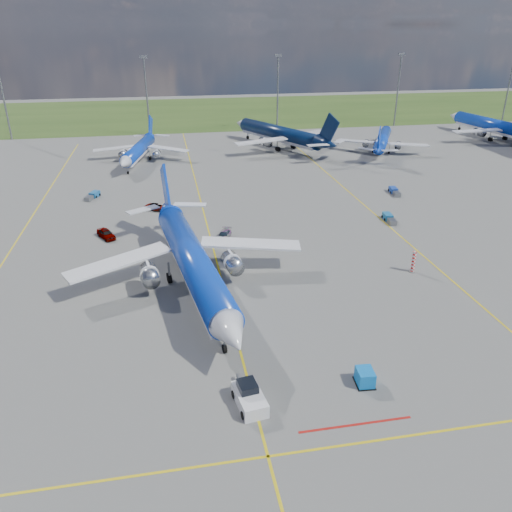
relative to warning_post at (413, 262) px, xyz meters
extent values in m
plane|color=#5A5A57|center=(-26.00, -8.00, -1.50)|extent=(400.00, 400.00, 0.00)
cube|color=#2D4719|center=(-26.00, 142.00, -1.50)|extent=(400.00, 80.00, 0.01)
cube|color=gold|center=(-26.00, 22.00, -1.49)|extent=(0.25, 160.00, 0.02)
cube|color=gold|center=(-26.00, -28.00, -1.49)|extent=(60.00, 0.25, 0.02)
cube|color=gold|center=(-56.00, 32.00, -1.49)|extent=(0.25, 120.00, 0.02)
cube|color=gold|center=(4.00, 32.00, -1.49)|extent=(0.25, 120.00, 0.02)
cube|color=#A5140F|center=(-18.00, -26.00, -1.49)|extent=(10.00, 0.25, 0.02)
cylinder|color=slate|center=(-76.00, 102.00, 9.50)|extent=(0.50, 0.50, 22.00)
cylinder|color=slate|center=(-36.00, 102.00, 9.50)|extent=(0.50, 0.50, 22.00)
cube|color=slate|center=(-36.00, 102.00, 20.80)|extent=(2.20, 0.50, 0.80)
cylinder|color=slate|center=(4.00, 102.00, 9.50)|extent=(0.50, 0.50, 22.00)
cube|color=slate|center=(4.00, 102.00, 20.80)|extent=(2.20, 0.50, 0.80)
cylinder|color=slate|center=(44.00, 102.00, 9.50)|extent=(0.50, 0.50, 22.00)
cube|color=slate|center=(44.00, 102.00, 20.80)|extent=(2.20, 0.50, 0.80)
cylinder|color=slate|center=(84.00, 102.00, 9.50)|extent=(0.50, 0.50, 22.00)
cylinder|color=red|center=(0.00, 0.00, 0.00)|extent=(0.50, 0.50, 3.00)
cube|color=silver|center=(-26.41, -22.00, -0.84)|extent=(2.81, 4.51, 1.31)
cube|color=black|center=(-26.50, -21.40, 0.06)|extent=(1.86, 2.03, 0.91)
cube|color=slate|center=(-26.80, -19.40, -0.95)|extent=(0.60, 2.43, 0.20)
cube|color=blue|center=(-15.28, -21.09, -0.74)|extent=(1.67, 2.02, 1.52)
imported|color=#999999|center=(-42.22, 19.87, -0.76)|extent=(3.57, 4.63, 1.47)
imported|color=#999999|center=(-34.31, 31.71, -0.90)|extent=(4.72, 3.80, 1.19)
imported|color=#999999|center=(-23.88, 16.31, -0.89)|extent=(3.09, 4.53, 1.22)
cube|color=#185C91|center=(5.14, 19.71, -0.99)|extent=(1.53, 2.52, 1.01)
cube|color=slate|center=(4.89, 17.33, -1.09)|extent=(1.29, 1.95, 0.83)
cube|color=#185995|center=(-46.26, 41.92, -1.00)|extent=(2.06, 2.69, 1.01)
cube|color=slate|center=(-47.12, 39.69, -1.09)|extent=(1.69, 2.11, 0.82)
cube|color=#193C9B|center=(12.64, 33.81, -0.99)|extent=(1.65, 2.59, 1.03)
cube|color=slate|center=(12.29, 31.41, -1.08)|extent=(1.38, 2.01, 0.84)
camera|label=1|loc=(-32.17, -56.15, 29.28)|focal=35.00mm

